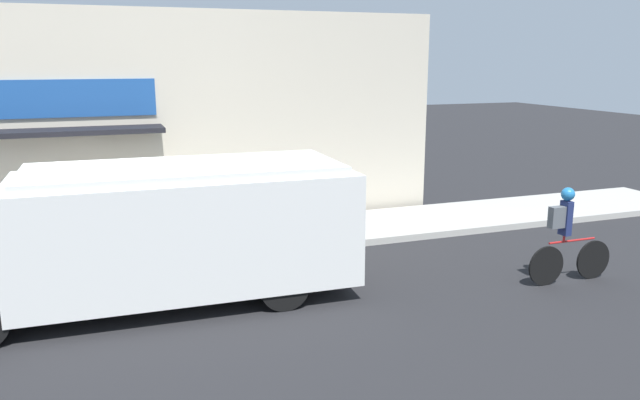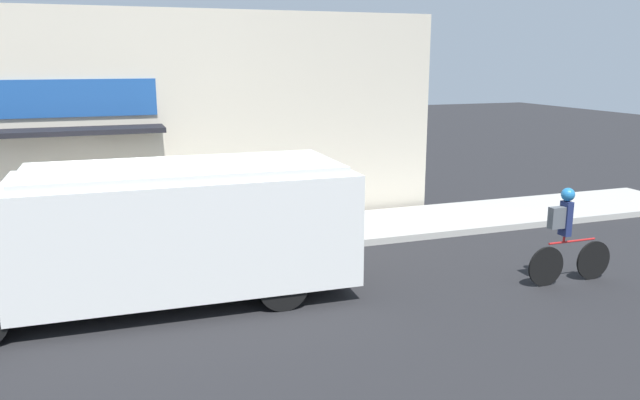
{
  "view_description": "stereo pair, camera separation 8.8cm",
  "coord_description": "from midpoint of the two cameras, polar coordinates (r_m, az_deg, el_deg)",
  "views": [
    {
      "loc": [
        -0.24,
        -11.18,
        3.75
      ],
      "look_at": [
        3.76,
        -0.2,
        1.1
      ],
      "focal_mm": 35.0,
      "sensor_mm": 36.0,
      "label": 1
    },
    {
      "loc": [
        -0.16,
        -11.21,
        3.75
      ],
      "look_at": [
        3.76,
        -0.2,
        1.1
      ],
      "focal_mm": 35.0,
      "sensor_mm": 36.0,
      "label": 2
    }
  ],
  "objects": [
    {
      "name": "trash_bin",
      "position": [
        13.01,
        -13.3,
        -1.53
      ],
      "size": [
        0.54,
        0.54,
        0.94
      ],
      "color": "#2D5138",
      "rests_on": "sidewalk"
    },
    {
      "name": "cyclist",
      "position": [
        11.32,
        21.84,
        -3.19
      ],
      "size": [
        1.68,
        0.22,
        1.67
      ],
      "rotation": [
        0.0,
        0.0,
        -0.0
      ],
      "color": "black",
      "rests_on": "ground_plane"
    },
    {
      "name": "ground_plane",
      "position": [
        11.81,
        -17.68,
        -6.37
      ],
      "size": [
        70.0,
        70.0,
        0.0
      ],
      "primitive_type": "plane",
      "color": "#232326"
    },
    {
      "name": "sidewalk",
      "position": [
        12.89,
        -17.91,
        -4.44
      ],
      "size": [
        28.0,
        2.33,
        0.14
      ],
      "color": "#ADAAA3",
      "rests_on": "ground_plane"
    },
    {
      "name": "storefront",
      "position": [
        13.84,
        -18.87,
        6.51
      ],
      "size": [
        15.1,
        1.07,
        4.79
      ],
      "color": "beige",
      "rests_on": "ground_plane"
    },
    {
      "name": "school_bus",
      "position": [
        9.98,
        -14.35,
        -2.86
      ],
      "size": [
        6.77,
        2.7,
        2.16
      ],
      "rotation": [
        0.0,
        0.0,
        -0.02
      ],
      "color": "white",
      "rests_on": "ground_plane"
    }
  ]
}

